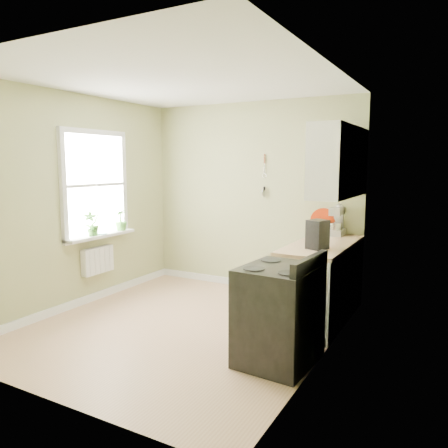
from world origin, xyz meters
The scene contains 21 objects.
floor centered at (0.00, 0.00, -0.01)m, with size 3.20×3.60×0.02m, color tan.
ceiling centered at (0.00, 0.00, 2.71)m, with size 3.20×3.60×0.02m, color white.
wall_back centered at (0.00, 1.81, 1.35)m, with size 3.20×0.02×2.70m, color tan.
wall_left centered at (-1.61, 0.00, 1.35)m, with size 0.02×3.60×2.70m, color tan.
wall_right centered at (1.61, 0.00, 1.35)m, with size 0.02×3.60×2.70m, color tan.
base_cabinets centered at (1.30, 1.00, 0.43)m, with size 0.60×1.60×0.87m, color white.
countertop centered at (1.29, 1.00, 0.89)m, with size 0.64×1.60×0.04m, color #E4B88B.
upper_cabinets centered at (1.43, 1.10, 1.85)m, with size 0.35×1.40×0.80m, color white.
window centered at (-1.58, 0.30, 1.55)m, with size 0.06×1.14×1.44m.
window_sill centered at (-1.51, 0.30, 0.88)m, with size 0.18×1.14×0.04m, color white.
radiator centered at (-1.54, 0.25, 0.55)m, with size 0.12×0.50×0.35m, color white.
wall_utensils centered at (0.20, 1.78, 1.56)m, with size 0.02×0.14×0.58m.
stove centered at (1.28, -0.32, 0.46)m, with size 0.70×0.78×1.03m.
stand_mixer centered at (1.27, 1.68, 1.08)m, with size 0.20×0.34×0.40m.
kettle centered at (1.05, 1.60, 1.02)m, with size 0.21×0.12×0.21m.
coffee_maker centered at (1.33, 0.64, 1.06)m, with size 0.24×0.25×0.32m.
red_tray centered at (1.08, 1.72, 1.08)m, with size 0.34×0.34×0.02m, color #AD2807.
jar centered at (1.12, 1.04, 0.95)m, with size 0.07×0.07×0.07m.
plant_a centered at (-1.50, 0.11, 1.06)m, with size 0.17×0.12×0.32m, color #41802D.
plant_b centered at (-1.50, 0.18, 1.05)m, with size 0.16×0.13×0.29m, color #41802D.
plant_c centered at (-1.50, 0.68, 1.05)m, with size 0.16×0.16×0.29m, color #41802D.
Camera 1 is at (2.69, -3.93, 1.83)m, focal length 35.00 mm.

